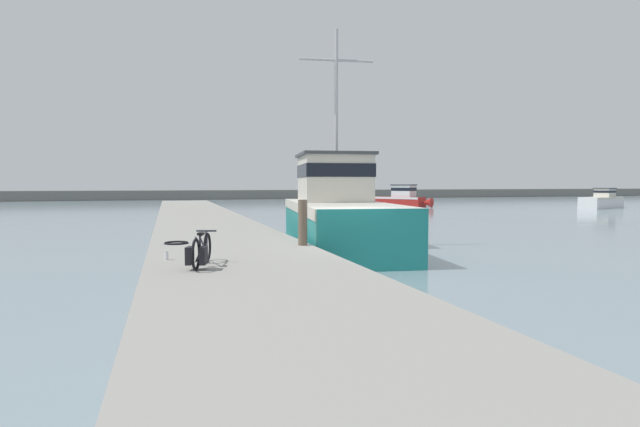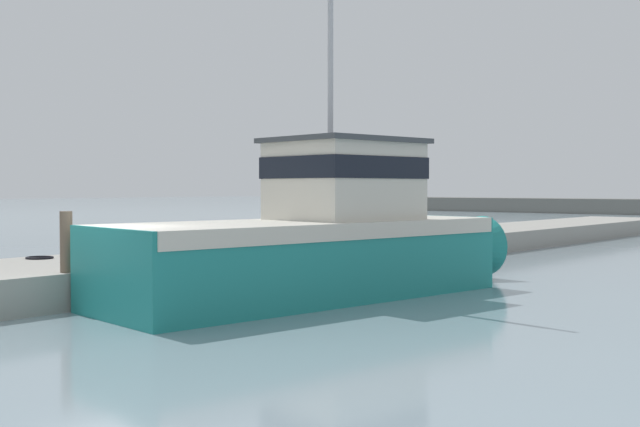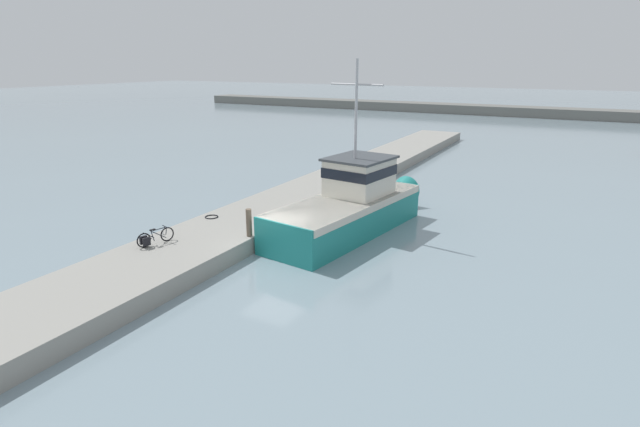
# 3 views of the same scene
# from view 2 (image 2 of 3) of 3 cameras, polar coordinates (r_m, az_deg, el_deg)

# --- Properties ---
(ground_plane) EXTENTS (320.00, 320.00, 0.00)m
(ground_plane) POSITION_cam_2_polar(r_m,az_deg,el_deg) (16.67, -15.29, -7.20)
(ground_plane) COLOR gray
(dock_pier) EXTENTS (4.46, 80.00, 0.81)m
(dock_pier) POSITION_cam_2_polar(r_m,az_deg,el_deg) (19.47, -21.02, -4.76)
(dock_pier) COLOR gray
(dock_pier) RESTS_ON ground_plane
(fishing_boat_main) EXTENTS (4.72, 12.06, 8.66)m
(fishing_boat_main) POSITION_cam_2_polar(r_m,az_deg,el_deg) (19.09, 0.29, -1.70)
(fishing_boat_main) COLOR teal
(fishing_boat_main) RESTS_ON ground_plane
(mooring_post) EXTENTS (0.26, 0.26, 1.30)m
(mooring_post) POSITION_cam_2_polar(r_m,az_deg,el_deg) (17.77, -17.60, -1.94)
(mooring_post) COLOR brown
(mooring_post) RESTS_ON dock_pier
(hose_coil) EXTENTS (0.69, 0.69, 0.05)m
(hose_coil) POSITION_cam_2_polar(r_m,az_deg,el_deg) (21.48, -19.32, -2.98)
(hose_coil) COLOR black
(hose_coil) RESTS_ON dock_pier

